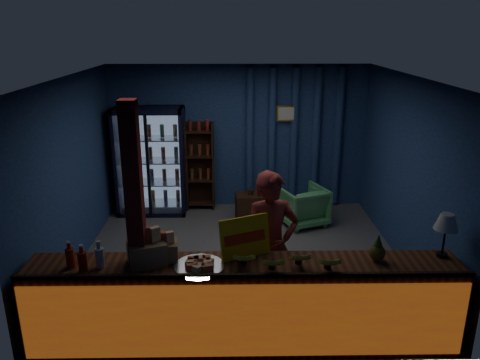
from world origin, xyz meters
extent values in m
plane|color=#515154|center=(0.00, 0.00, 0.00)|extent=(4.60, 4.60, 0.00)
plane|color=navy|center=(0.00, 2.20, 1.30)|extent=(4.60, 0.00, 4.60)
plane|color=navy|center=(0.00, -2.20, 1.30)|extent=(4.60, 0.00, 4.60)
plane|color=navy|center=(-2.30, 0.00, 1.30)|extent=(0.00, 4.40, 4.40)
plane|color=navy|center=(2.30, 0.00, 1.30)|extent=(0.00, 4.40, 4.40)
plane|color=#472D19|center=(0.00, 0.00, 2.60)|extent=(4.60, 4.60, 0.00)
cube|color=brown|center=(0.00, -1.90, 0.47)|extent=(4.40, 0.55, 0.95)
cube|color=red|center=(0.00, -2.19, 0.47)|extent=(4.35, 0.02, 0.81)
cube|color=#361C11|center=(0.00, -2.17, 0.97)|extent=(4.40, 0.04, 0.04)
cube|color=maroon|center=(-1.05, -1.90, 1.30)|extent=(0.16, 0.16, 2.60)
cube|color=black|center=(-1.55, 2.12, 0.95)|extent=(1.20, 0.06, 1.90)
cube|color=black|center=(-2.12, 1.85, 0.95)|extent=(0.06, 0.60, 1.90)
cube|color=black|center=(-0.98, 1.85, 0.95)|extent=(0.06, 0.60, 1.90)
cube|color=black|center=(-1.55, 1.85, 1.86)|extent=(1.20, 0.60, 0.08)
cube|color=black|center=(-1.55, 1.85, 0.04)|extent=(1.20, 0.60, 0.08)
cube|color=#99B2D8|center=(-1.55, 2.07, 0.95)|extent=(1.08, 0.02, 1.74)
cube|color=white|center=(-1.55, 1.57, 0.95)|extent=(1.12, 0.02, 1.78)
cube|color=black|center=(-1.55, 1.55, 0.95)|extent=(0.05, 0.05, 1.80)
cube|color=silver|center=(-1.55, 1.85, 0.17)|extent=(1.08, 0.48, 0.02)
cylinder|color=#A12217|center=(-2.00, 1.85, 0.30)|extent=(0.07, 0.07, 0.22)
cylinder|color=#186022|center=(-1.77, 1.85, 0.30)|extent=(0.07, 0.07, 0.22)
cylinder|color=#B3881B|center=(-1.55, 1.85, 0.30)|extent=(0.07, 0.07, 0.22)
cylinder|color=navy|center=(-1.32, 1.85, 0.30)|extent=(0.07, 0.07, 0.22)
cylinder|color=maroon|center=(-1.10, 1.85, 0.30)|extent=(0.07, 0.07, 0.22)
cube|color=silver|center=(-1.55, 1.85, 0.57)|extent=(1.08, 0.48, 0.02)
cylinder|color=#186022|center=(-2.00, 1.85, 0.70)|extent=(0.07, 0.07, 0.22)
cylinder|color=#B3881B|center=(-1.77, 1.85, 0.70)|extent=(0.07, 0.07, 0.22)
cylinder|color=navy|center=(-1.55, 1.85, 0.70)|extent=(0.07, 0.07, 0.22)
cylinder|color=maroon|center=(-1.32, 1.85, 0.70)|extent=(0.07, 0.07, 0.22)
cylinder|color=#A12217|center=(-1.10, 1.85, 0.70)|extent=(0.07, 0.07, 0.22)
cube|color=silver|center=(-1.55, 1.85, 0.97)|extent=(1.08, 0.48, 0.02)
cylinder|color=#B3881B|center=(-2.00, 1.85, 1.10)|extent=(0.07, 0.07, 0.22)
cylinder|color=navy|center=(-1.77, 1.85, 1.10)|extent=(0.07, 0.07, 0.22)
cylinder|color=maroon|center=(-1.55, 1.85, 1.10)|extent=(0.07, 0.07, 0.22)
cylinder|color=#A12217|center=(-1.32, 1.85, 1.10)|extent=(0.07, 0.07, 0.22)
cylinder|color=#186022|center=(-1.10, 1.85, 1.10)|extent=(0.07, 0.07, 0.22)
cube|color=silver|center=(-1.55, 1.85, 1.37)|extent=(1.08, 0.48, 0.02)
cylinder|color=navy|center=(-2.00, 1.85, 1.50)|extent=(0.07, 0.07, 0.22)
cylinder|color=maroon|center=(-1.77, 1.85, 1.50)|extent=(0.07, 0.07, 0.22)
cylinder|color=#A12217|center=(-1.55, 1.85, 1.50)|extent=(0.07, 0.07, 0.22)
cylinder|color=#186022|center=(-1.32, 1.85, 1.50)|extent=(0.07, 0.07, 0.22)
cylinder|color=#B3881B|center=(-1.10, 1.85, 1.50)|extent=(0.07, 0.07, 0.22)
cube|color=#361C11|center=(-0.70, 2.15, 0.80)|extent=(0.50, 0.02, 1.60)
cube|color=#361C11|center=(-0.93, 2.02, 0.80)|extent=(0.03, 0.28, 1.60)
cube|color=#361C11|center=(-0.46, 2.02, 0.80)|extent=(0.03, 0.28, 1.60)
cube|color=#361C11|center=(-0.70, 2.02, 0.10)|extent=(0.46, 0.26, 0.02)
cube|color=#361C11|center=(-0.70, 2.02, 0.55)|extent=(0.46, 0.26, 0.02)
cube|color=#361C11|center=(-0.70, 2.02, 1.00)|extent=(0.46, 0.26, 0.02)
cube|color=#361C11|center=(-0.70, 2.02, 1.45)|extent=(0.46, 0.26, 0.02)
cylinder|color=navy|center=(0.20, 2.14, 1.30)|extent=(0.14, 0.14, 2.50)
cylinder|color=navy|center=(0.60, 2.14, 1.30)|extent=(0.14, 0.14, 2.50)
cylinder|color=navy|center=(1.00, 2.14, 1.30)|extent=(0.14, 0.14, 2.50)
cylinder|color=navy|center=(1.40, 2.14, 1.30)|extent=(0.14, 0.14, 2.50)
cylinder|color=navy|center=(1.80, 2.14, 1.30)|extent=(0.14, 0.14, 2.50)
cube|color=gold|center=(0.85, 2.10, 1.75)|extent=(0.36, 0.03, 0.28)
cube|color=silver|center=(0.85, 2.08, 1.75)|extent=(0.30, 0.01, 0.22)
imported|color=maroon|center=(0.31, -1.35, 0.87)|extent=(0.71, 0.54, 1.74)
imported|color=#58B069|center=(1.07, 1.25, 0.33)|extent=(0.92, 0.94, 0.66)
cube|color=#361C11|center=(0.20, 1.46, 0.23)|extent=(0.54, 0.42, 0.46)
cylinder|color=#361C11|center=(0.20, 1.46, 0.51)|extent=(0.09, 0.09, 0.09)
cube|color=#DDAB0B|center=(0.01, -1.74, 1.17)|extent=(0.54, 0.31, 0.43)
cube|color=red|center=(0.01, -1.76, 1.17)|extent=(0.43, 0.21, 0.11)
cylinder|color=red|center=(-1.71, -1.95, 1.05)|extent=(0.09, 0.09, 0.20)
cylinder|color=red|center=(-1.71, -1.95, 1.19)|extent=(0.04, 0.04, 0.08)
cylinder|color=white|center=(-1.71, -1.95, 1.22)|extent=(0.04, 0.04, 0.02)
cylinder|color=red|center=(-1.57, -2.03, 1.05)|extent=(0.09, 0.09, 0.20)
cylinder|color=red|center=(-1.57, -2.03, 1.19)|extent=(0.04, 0.04, 0.08)
cylinder|color=white|center=(-1.57, -2.03, 1.22)|extent=(0.04, 0.04, 0.02)
cylinder|color=silver|center=(-1.42, -1.95, 1.05)|extent=(0.09, 0.09, 0.20)
cylinder|color=silver|center=(-1.42, -1.95, 1.19)|extent=(0.04, 0.04, 0.08)
cylinder|color=white|center=(-1.42, -1.95, 1.22)|extent=(0.04, 0.04, 0.02)
cube|color=#9C6D4B|center=(-0.97, -1.87, 1.07)|extent=(0.44, 0.40, 0.23)
cube|color=orange|center=(-1.06, -1.90, 1.26)|extent=(0.11, 0.09, 0.15)
cube|color=#DB5329|center=(-0.97, -1.87, 1.26)|extent=(0.11, 0.09, 0.15)
cube|color=orange|center=(-0.89, -1.84, 1.26)|extent=(0.11, 0.09, 0.15)
cube|color=#9C6D4B|center=(-0.82, -1.78, 1.04)|extent=(0.32, 0.27, 0.19)
cube|color=orange|center=(-0.89, -1.79, 1.20)|extent=(0.08, 0.06, 0.12)
cube|color=#DB5329|center=(-0.82, -1.78, 1.20)|extent=(0.08, 0.06, 0.12)
cube|color=orange|center=(-0.75, -1.78, 1.20)|extent=(0.08, 0.06, 0.12)
cylinder|color=silver|center=(-0.44, -1.98, 0.96)|extent=(0.51, 0.51, 0.03)
cube|color=orange|center=(-0.35, -1.98, 1.00)|extent=(0.11, 0.08, 0.05)
cube|color=#DB5329|center=(-0.37, -1.91, 1.00)|extent=(0.13, 0.13, 0.05)
cube|color=orange|center=(-0.44, -1.88, 1.00)|extent=(0.08, 0.11, 0.05)
cube|color=#DB5329|center=(-0.51, -1.91, 1.00)|extent=(0.13, 0.13, 0.05)
cube|color=orange|center=(-0.54, -1.98, 1.00)|extent=(0.11, 0.08, 0.05)
cube|color=#DB5329|center=(-0.51, -2.05, 1.00)|extent=(0.13, 0.13, 0.05)
cube|color=orange|center=(-0.44, -2.07, 1.00)|extent=(0.08, 0.11, 0.05)
cube|color=#DB5329|center=(-0.37, -2.05, 1.00)|extent=(0.13, 0.13, 0.05)
cylinder|color=black|center=(2.05, -1.78, 0.97)|extent=(0.11, 0.11, 0.04)
cylinder|color=black|center=(2.05, -1.78, 1.14)|extent=(0.02, 0.02, 0.34)
cone|color=white|center=(2.05, -1.78, 1.34)|extent=(0.24, 0.24, 0.17)
sphere|color=olive|center=(1.35, -1.86, 1.04)|extent=(0.16, 0.16, 0.16)
cone|color=#27511C|center=(1.35, -1.86, 1.18)|extent=(0.09, 0.09, 0.13)
camera|label=1|loc=(-0.11, -6.09, 3.22)|focal=35.00mm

